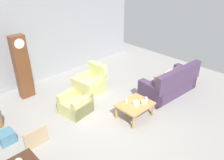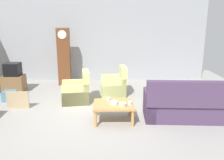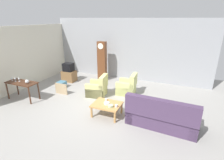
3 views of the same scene
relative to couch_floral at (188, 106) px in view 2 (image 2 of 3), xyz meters
name	(u,v)px [view 2 (image 2 of 3)]	position (x,y,z in m)	size (l,w,h in m)	color
ground_plane	(93,114)	(-2.33, 0.39, -0.36)	(10.40, 10.40, 0.00)	#999691
garage_door_wall	(97,39)	(-2.33, 3.99, 1.24)	(8.40, 0.16, 3.20)	#9EA0A5
couch_floral	(188,106)	(0.00, 0.00, 0.00)	(2.15, 1.01, 1.04)	#4C3856
armchair_olive_near	(77,92)	(-2.85, 1.33, -0.05)	(0.89, 0.86, 0.92)	#CCC67A
armchair_olive_far	(115,85)	(-1.72, 1.98, -0.05)	(0.83, 0.81, 0.92)	#D4DA82
coffee_table_wood	(114,106)	(-1.81, -0.03, 0.02)	(0.96, 0.76, 0.43)	tan
grandfather_clock	(64,57)	(-3.52, 3.21, 0.69)	(0.44, 0.30, 2.07)	brown
tv_stand_cabinet	(14,84)	(-5.08, 2.38, -0.08)	(0.68, 0.52, 0.56)	brown
tv_crt	(13,69)	(-5.08, 2.38, 0.42)	(0.48, 0.44, 0.42)	black
framed_picture_leaning	(18,100)	(-4.40, 0.84, -0.12)	(0.60, 0.05, 0.48)	tan
storage_box_blue	(10,96)	(-4.89, 1.48, -0.21)	(0.37, 0.37, 0.29)	teal
cup_white_porcelain	(108,99)	(-1.94, 0.19, 0.12)	(0.09, 0.09, 0.08)	white
cup_blue_rimmed	(130,103)	(-1.43, -0.12, 0.12)	(0.09, 0.09, 0.09)	silver
bowl_white_stacked	(114,103)	(-1.80, -0.06, 0.11)	(0.19, 0.19, 0.07)	white
bowl_shallow_green	(123,104)	(-1.61, -0.19, 0.12)	(0.19, 0.19, 0.07)	#B2C69E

